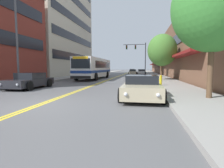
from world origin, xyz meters
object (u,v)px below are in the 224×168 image
object	(u,v)px
car_slate_blue_parked_left_mid	(100,73)
car_beige_parked_right_foreground	(142,87)
car_black_moving_lead	(132,71)
street_tree_right_near	(214,7)
fire_hydrant	(161,80)
car_charcoal_parked_left_near	(30,81)
street_tree_right_mid	(162,50)
city_bus	(95,67)
car_white_parked_right_mid	(141,72)
car_champagne_moving_second	(133,72)
street_tree_right_far	(161,56)
street_lamp_left_near	(20,25)
traffic_signal_mast	(138,52)

from	to	relation	value
car_slate_blue_parked_left_mid	car_beige_parked_right_foreground	distance (m)	28.81
car_black_moving_lead	street_tree_right_near	size ratio (longest dim) A/B	0.72
fire_hydrant	car_charcoal_parked_left_near	bearing A→B (deg)	-166.29
car_slate_blue_parked_left_mid	street_tree_right_mid	size ratio (longest dim) A/B	0.82
city_bus	fire_hydrant	distance (m)	13.28
car_white_parked_right_mid	car_champagne_moving_second	distance (m)	3.27
street_tree_right_near	street_tree_right_far	distance (m)	21.75
car_charcoal_parked_left_near	car_white_parked_right_mid	bearing A→B (deg)	74.86
car_beige_parked_right_foreground	fire_hydrant	world-z (taller)	car_beige_parked_right_foreground
car_champagne_moving_second	car_slate_blue_parked_left_mid	bearing A→B (deg)	-142.01
car_champagne_moving_second	street_tree_right_far	size ratio (longest dim) A/B	0.95
street_tree_right_far	city_bus	bearing A→B (deg)	-150.99
city_bus	car_white_parked_right_mid	world-z (taller)	city_bus
street_tree_right_mid	fire_hydrant	distance (m)	7.95
city_bus	car_black_moving_lead	world-z (taller)	city_bus
car_black_moving_lead	street_lamp_left_near	size ratio (longest dim) A/B	0.56
car_white_parked_right_mid	car_slate_blue_parked_left_mid	bearing A→B (deg)	-138.21
car_slate_blue_parked_left_mid	street_tree_right_near	size ratio (longest dim) A/B	0.71
car_black_moving_lead	fire_hydrant	world-z (taller)	car_black_moving_lead
car_champagne_moving_second	car_white_parked_right_mid	bearing A→B (deg)	51.73
traffic_signal_mast	street_lamp_left_near	xyz separation A→B (m)	(-8.50, -28.49, -0.24)
street_tree_right_near	street_tree_right_mid	distance (m)	13.21
car_white_parked_right_mid	street_tree_right_near	distance (m)	35.86
car_charcoal_parked_left_near	street_tree_right_far	size ratio (longest dim) A/B	0.92
car_beige_parked_right_foreground	car_black_moving_lead	distance (m)	51.74
car_charcoal_parked_left_near	car_slate_blue_parked_left_mid	world-z (taller)	car_charcoal_parked_left_near
street_lamp_left_near	fire_hydrant	size ratio (longest dim) A/B	9.79
car_white_parked_right_mid	street_lamp_left_near	world-z (taller)	street_lamp_left_near
car_slate_blue_parked_left_mid	traffic_signal_mast	size ratio (longest dim) A/B	0.62
city_bus	car_black_moving_lead	xyz separation A→B (m)	(3.74, 35.76, -1.10)
car_beige_parked_right_foreground	fire_hydrant	xyz separation A→B (m)	(1.56, 5.68, -0.00)
car_white_parked_right_mid	street_lamp_left_near	size ratio (longest dim) A/B	0.59
car_champagne_moving_second	street_lamp_left_near	distance (m)	30.66
car_white_parked_right_mid	street_tree_right_mid	world-z (taller)	street_tree_right_mid
traffic_signal_mast	street_tree_right_near	bearing A→B (deg)	-82.82
car_beige_parked_right_foreground	street_lamp_left_near	xyz separation A→B (m)	(-9.32, 3.22, 4.31)
city_bus	car_black_moving_lead	distance (m)	35.97
car_beige_parked_right_foreground	street_tree_right_near	xyz separation A→B (m)	(3.21, -0.25, 3.83)
city_bus	car_white_parked_right_mid	size ratio (longest dim) A/B	2.52
car_white_parked_right_mid	fire_hydrant	world-z (taller)	car_white_parked_right_mid
car_black_moving_lead	street_tree_right_far	size ratio (longest dim) A/B	0.94
car_charcoal_parked_left_near	car_beige_parked_right_foreground	bearing A→B (deg)	-20.05
street_tree_right_mid	car_slate_blue_parked_left_mid	bearing A→B (deg)	127.57
city_bus	street_tree_right_near	size ratio (longest dim) A/B	1.92
street_tree_right_mid	city_bus	bearing A→B (deg)	162.23
traffic_signal_mast	city_bus	bearing A→B (deg)	-110.90
car_black_moving_lead	street_lamp_left_near	world-z (taller)	street_lamp_left_near
car_beige_parked_right_foreground	street_tree_right_near	world-z (taller)	street_tree_right_near
car_white_parked_right_mid	car_black_moving_lead	bearing A→B (deg)	100.70
street_tree_right_far	fire_hydrant	bearing A→B (deg)	-96.03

